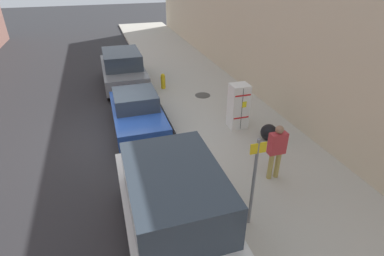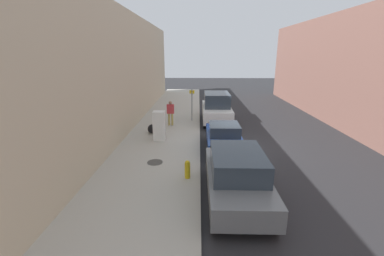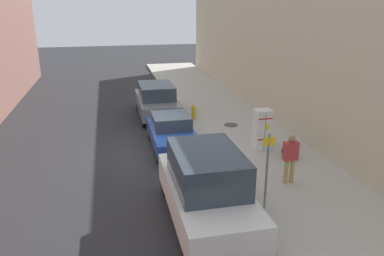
{
  "view_description": "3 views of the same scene",
  "coord_description": "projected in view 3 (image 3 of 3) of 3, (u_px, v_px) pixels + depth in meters",
  "views": [
    {
      "loc": [
        0.27,
        9.67,
        5.51
      ],
      "look_at": [
        -2.08,
        2.09,
        1.11
      ],
      "focal_mm": 28.0,
      "sensor_mm": 36.0,
      "label": 1
    },
    {
      "loc": [
        -2.05,
        -13.03,
        4.89
      ],
      "look_at": [
        -2.4,
        0.88,
        0.81
      ],
      "focal_mm": 24.0,
      "sensor_mm": 36.0,
      "label": 2
    },
    {
      "loc": [
        1.65,
        14.11,
        5.87
      ],
      "look_at": [
        -1.58,
        -0.32,
        0.85
      ],
      "focal_mm": 35.0,
      "sensor_mm": 36.0,
      "label": 3
    }
  ],
  "objects": [
    {
      "name": "ground_plane",
      "position": [
        156.0,
        153.0,
        15.27
      ],
      "size": [
        80.0,
        80.0,
        0.0
      ],
      "primitive_type": "plane",
      "color": "#28282B"
    },
    {
      "name": "sidewalk_slab",
      "position": [
        251.0,
        143.0,
        16.1
      ],
      "size": [
        4.38,
        44.0,
        0.14
      ],
      "primitive_type": "cube",
      "color": "#B2ADA0",
      "rests_on": "ground"
    },
    {
      "name": "building_facade_near",
      "position": [
        324.0,
        56.0,
        15.56
      ],
      "size": [
        1.68,
        39.6,
        7.43
      ],
      "primitive_type": "cube",
      "color": "beige",
      "rests_on": "ground"
    },
    {
      "name": "discarded_refrigerator",
      "position": [
        262.0,
        129.0,
        15.12
      ],
      "size": [
        0.65,
        0.59,
        1.65
      ],
      "color": "white",
      "rests_on": "sidewalk_slab"
    },
    {
      "name": "manhole_cover",
      "position": [
        231.0,
        125.0,
        18.26
      ],
      "size": [
        0.7,
        0.7,
        0.02
      ],
      "primitive_type": "cylinder",
      "color": "#47443F",
      "rests_on": "sidewalk_slab"
    },
    {
      "name": "street_sign_post",
      "position": [
        267.0,
        168.0,
        10.53
      ],
      "size": [
        0.36,
        0.07,
        2.29
      ],
      "color": "slate",
      "rests_on": "sidewalk_slab"
    },
    {
      "name": "fire_hydrant",
      "position": [
        194.0,
        112.0,
        19.15
      ],
      "size": [
        0.22,
        0.22,
        0.74
      ],
      "color": "gold",
      "rests_on": "sidewalk_slab"
    },
    {
      "name": "trash_bag",
      "position": [
        289.0,
        151.0,
        14.31
      ],
      "size": [
        0.57,
        0.57,
        0.57
      ],
      "primitive_type": "sphere",
      "color": "black",
      "rests_on": "sidewalk_slab"
    },
    {
      "name": "pedestrian_walking_far",
      "position": [
        290.0,
        156.0,
        12.16
      ],
      "size": [
        0.48,
        0.22,
        1.67
      ],
      "rotation": [
        0.0,
        0.0,
        0.62
      ],
      "color": "#A8934C",
      "rests_on": "sidewalk_slab"
    },
    {
      "name": "parked_suv_gray",
      "position": [
        157.0,
        100.0,
        19.84
      ],
      "size": [
        1.96,
        4.52,
        1.75
      ],
      "color": "slate",
      "rests_on": "ground"
    },
    {
      "name": "parked_hatchback_blue",
      "position": [
        172.0,
        132.0,
        15.5
      ],
      "size": [
        1.72,
        3.83,
        1.43
      ],
      "color": "#23479E",
      "rests_on": "ground"
    },
    {
      "name": "parked_van_white",
      "position": [
        207.0,
        188.0,
        10.15
      ],
      "size": [
        1.99,
        4.7,
        2.14
      ],
      "color": "silver",
      "rests_on": "ground"
    }
  ]
}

